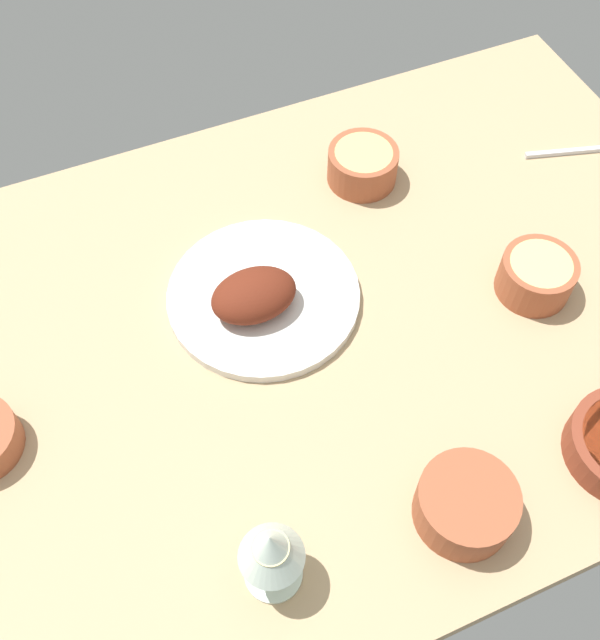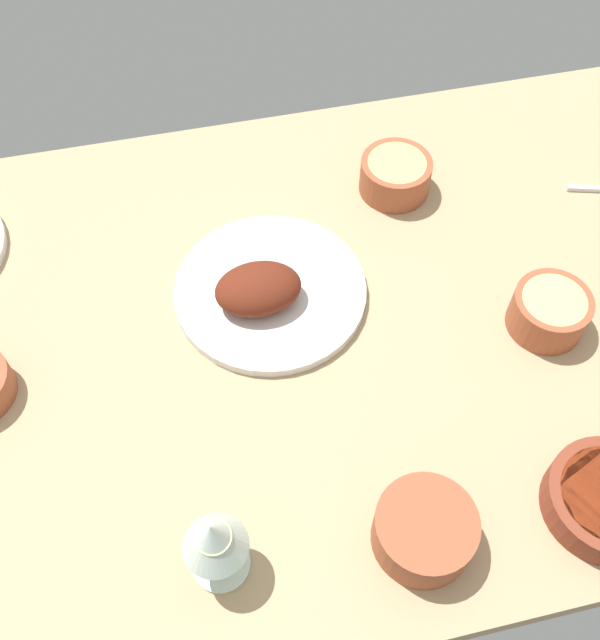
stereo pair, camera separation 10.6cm
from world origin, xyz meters
The scene contains 7 objects.
dining_table centered at (0.00, 0.00, 2.00)cm, with size 140.00×90.00×4.00cm, color tan.
plate_far_side centered at (-3.67, 6.21, 5.99)cm, with size 28.58×28.58×7.30cm.
bowl_potatoes centered at (34.74, -7.17, 7.36)cm, with size 11.04×11.04×6.22cm.
bowl_onions centered at (7.63, -33.32, 7.42)cm, with size 12.29×12.29×6.32cm.
bowl_pasta centered at (21.17, 23.45, 7.23)cm, with size 11.52×11.52×5.96cm.
wine_glass centered at (-16.63, -30.99, 13.93)cm, with size 7.60×7.60×14.00cm.
fork_loose centered at (56.96, 14.69, 4.40)cm, with size 16.24×0.90×0.80cm, color silver.
Camera 1 is at (-22.93, -53.83, 94.27)cm, focal length 41.56 mm.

